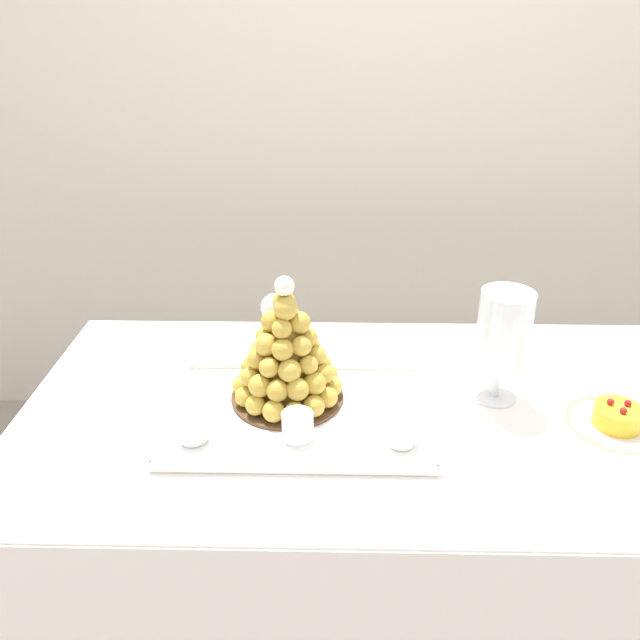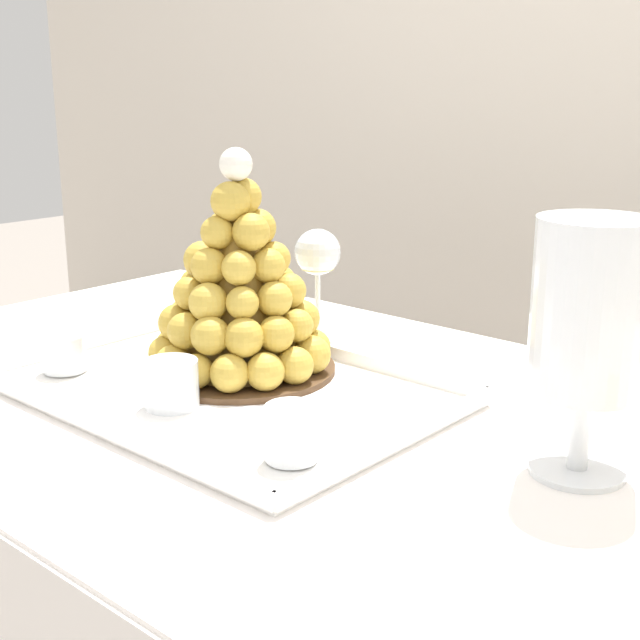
{
  "view_description": "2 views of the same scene",
  "coord_description": "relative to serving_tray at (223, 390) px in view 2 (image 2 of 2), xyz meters",
  "views": [
    {
      "loc": [
        -0.19,
        -1.1,
        1.54
      ],
      "look_at": [
        -0.21,
        0.05,
        0.95
      ],
      "focal_mm": 34.88,
      "sensor_mm": 36.0,
      "label": 1
    },
    {
      "loc": [
        0.5,
        -0.71,
        1.14
      ],
      "look_at": [
        -0.17,
        0.04,
        0.86
      ],
      "focal_mm": 49.14,
      "sensor_mm": 36.0,
      "label": 2
    }
  ],
  "objects": [
    {
      "name": "serving_tray",
      "position": [
        0.0,
        0.0,
        0.0
      ],
      "size": [
        0.54,
        0.37,
        0.02
      ],
      "color": "white",
      "rests_on": "buffet_table"
    },
    {
      "name": "croquembouche",
      "position": [
        -0.03,
        0.06,
        0.11
      ],
      "size": [
        0.24,
        0.24,
        0.28
      ],
      "color": "#4C331E",
      "rests_on": "serving_tray"
    },
    {
      "name": "dessert_cup_left",
      "position": [
        -0.2,
        -0.09,
        0.02
      ],
      "size": [
        0.05,
        0.05,
        0.05
      ],
      "color": "silver",
      "rests_on": "serving_tray"
    },
    {
      "name": "wine_glass",
      "position": [
        -0.07,
        0.25,
        0.12
      ],
      "size": [
        0.07,
        0.07,
        0.16
      ],
      "color": "silver",
      "rests_on": "buffet_table"
    },
    {
      "name": "dessert_cup_centre",
      "position": [
        0.2,
        -0.09,
        0.03
      ],
      "size": [
        0.05,
        0.05,
        0.06
      ],
      "color": "silver",
      "rests_on": "serving_tray"
    },
    {
      "name": "buffet_table",
      "position": [
        0.25,
        0.04,
        -0.09
      ],
      "size": [
        1.7,
        0.79,
        0.76
      ],
      "color": "brown",
      "rests_on": "ground_plane"
    },
    {
      "name": "dessert_cup_mid_left",
      "position": [
        0.0,
        -0.08,
        0.03
      ],
      "size": [
        0.06,
        0.06,
        0.06
      ],
      "color": "silver",
      "rests_on": "serving_tray"
    },
    {
      "name": "macaron_goblet",
      "position": [
        0.42,
        0.08,
        0.16
      ],
      "size": [
        0.11,
        0.11,
        0.25
      ],
      "color": "white",
      "rests_on": "buffet_table"
    }
  ]
}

